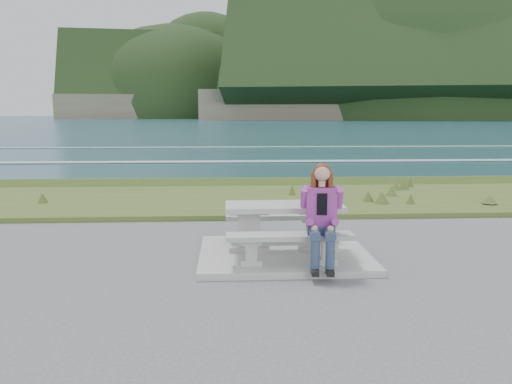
% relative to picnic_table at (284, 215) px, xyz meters
% --- Properties ---
extents(concrete_slab, '(2.60, 2.10, 0.10)m').
position_rel_picnic_table_xyz_m(concrete_slab, '(-0.00, 0.00, -0.63)').
color(concrete_slab, gray).
rests_on(concrete_slab, ground).
extents(picnic_table, '(1.80, 0.75, 0.75)m').
position_rel_picnic_table_xyz_m(picnic_table, '(0.00, 0.00, 0.00)').
color(picnic_table, gray).
rests_on(picnic_table, concrete_slab).
extents(bench_landward, '(1.80, 0.35, 0.45)m').
position_rel_picnic_table_xyz_m(bench_landward, '(0.00, -0.70, -0.23)').
color(bench_landward, gray).
rests_on(bench_landward, concrete_slab).
extents(bench_seaward, '(1.80, 0.35, 0.45)m').
position_rel_picnic_table_xyz_m(bench_seaward, '(0.00, 0.70, -0.23)').
color(bench_seaward, gray).
rests_on(bench_seaward, concrete_slab).
extents(grass_verge, '(160.00, 4.50, 0.22)m').
position_rel_picnic_table_xyz_m(grass_verge, '(-0.00, 5.00, -0.68)').
color(grass_verge, '#3B511E').
rests_on(grass_verge, ground).
extents(shore_drop, '(160.00, 0.80, 2.20)m').
position_rel_picnic_table_xyz_m(shore_drop, '(-0.00, 7.90, -0.68)').
color(shore_drop, '#64584B').
rests_on(shore_drop, ground).
extents(ocean, '(1600.00, 1600.00, 0.09)m').
position_rel_picnic_table_xyz_m(ocean, '(-0.00, 25.09, -2.42)').
color(ocean, '#1D4652').
rests_on(ocean, ground).
extents(headland_range, '(729.83, 363.95, 209.38)m').
position_rel_picnic_table_xyz_m(headland_range, '(190.28, 398.26, 9.26)').
color(headland_range, '#64584B').
rests_on(headland_range, ground).
extents(seated_woman, '(0.48, 0.76, 1.45)m').
position_rel_picnic_table_xyz_m(seated_woman, '(0.43, -0.84, -0.05)').
color(seated_woman, navy).
rests_on(seated_woman, concrete_slab).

